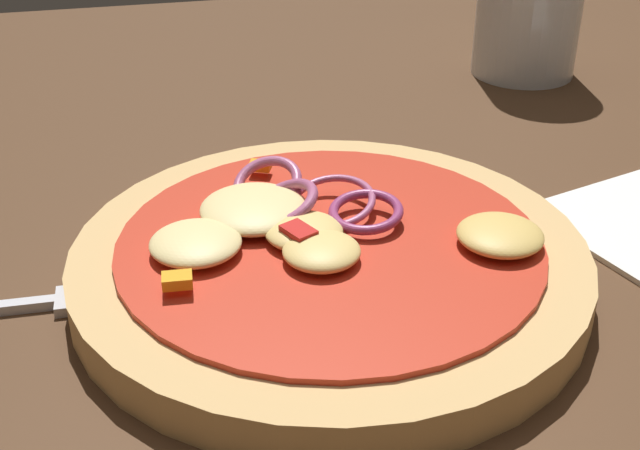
# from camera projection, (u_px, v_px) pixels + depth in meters

# --- Properties ---
(dining_table) EXTENTS (1.29, 1.10, 0.03)m
(dining_table) POSITION_uv_depth(u_px,v_px,m) (360.00, 339.00, 0.39)
(dining_table) COLOR #4C301C
(dining_table) RESTS_ON ground
(pizza) EXTENTS (0.24, 0.24, 0.04)m
(pizza) POSITION_uv_depth(u_px,v_px,m) (327.00, 258.00, 0.40)
(pizza) COLOR tan
(pizza) RESTS_ON dining_table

